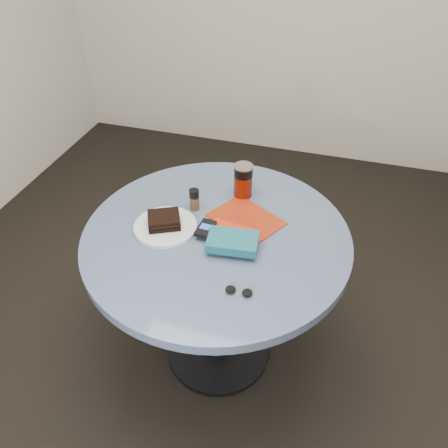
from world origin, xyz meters
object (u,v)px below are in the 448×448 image
(soda_can, at_px, (243,181))
(plate, at_px, (165,227))
(red_book, at_px, (229,234))
(headphones, at_px, (239,291))
(table, at_px, (217,264))
(novel, at_px, (233,242))
(pepper_grinder, at_px, (194,199))
(magazine, at_px, (246,219))
(mp3_player, at_px, (205,228))
(sandwich, at_px, (164,220))

(soda_can, bearing_deg, plate, -127.89)
(plate, xyz_separation_m, red_book, (0.24, 0.02, 0.00))
(soda_can, distance_m, headphones, 0.54)
(table, xyz_separation_m, headphones, (0.16, -0.26, 0.17))
(soda_can, bearing_deg, headphones, -76.80)
(red_book, relative_size, novel, 0.95)
(soda_can, relative_size, headphones, 1.58)
(pepper_grinder, relative_size, headphones, 0.99)
(magazine, distance_m, novel, 0.18)
(plate, distance_m, pepper_grinder, 0.16)
(table, distance_m, mp3_player, 0.19)
(mp3_player, height_order, headphones, mp3_player)
(magazine, height_order, novel, novel)
(table, relative_size, red_book, 5.91)
(plate, bearing_deg, headphones, -33.93)
(plate, distance_m, sandwich, 0.03)
(soda_can, distance_m, magazine, 0.18)
(pepper_grinder, distance_m, novel, 0.28)
(sandwich, height_order, soda_can, soda_can)
(plate, relative_size, pepper_grinder, 2.65)
(plate, bearing_deg, red_book, 5.37)
(mp3_player, distance_m, headphones, 0.31)
(pepper_grinder, bearing_deg, headphones, -53.36)
(novel, bearing_deg, headphones, -75.29)
(plate, xyz_separation_m, sandwich, (-0.00, 0.00, 0.03))
(table, distance_m, novel, 0.23)
(table, relative_size, magazine, 3.87)
(sandwich, distance_m, magazine, 0.31)
(magazine, height_order, mp3_player, mp3_player)
(headphones, bearing_deg, mp3_player, 128.16)
(mp3_player, bearing_deg, sandwich, -176.87)
(plate, bearing_deg, soda_can, 52.11)
(magazine, height_order, red_book, red_book)
(soda_can, height_order, novel, soda_can)
(soda_can, relative_size, novel, 0.81)
(table, xyz_separation_m, sandwich, (-0.20, -0.03, 0.20))
(magazine, relative_size, mp3_player, 2.62)
(soda_can, height_order, headphones, soda_can)
(soda_can, distance_m, mp3_player, 0.29)
(pepper_grinder, xyz_separation_m, red_book, (0.18, -0.12, -0.03))
(table, distance_m, red_book, 0.18)
(red_book, bearing_deg, soda_can, 103.81)
(plate, bearing_deg, sandwich, 145.86)
(table, height_order, plate, plate)
(pepper_grinder, bearing_deg, mp3_player, -56.31)
(novel, distance_m, mp3_player, 0.13)
(red_book, bearing_deg, magazine, 82.54)
(soda_can, bearing_deg, mp3_player, -104.22)
(table, xyz_separation_m, magazine, (0.09, 0.11, 0.17))
(table, relative_size, novel, 5.63)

